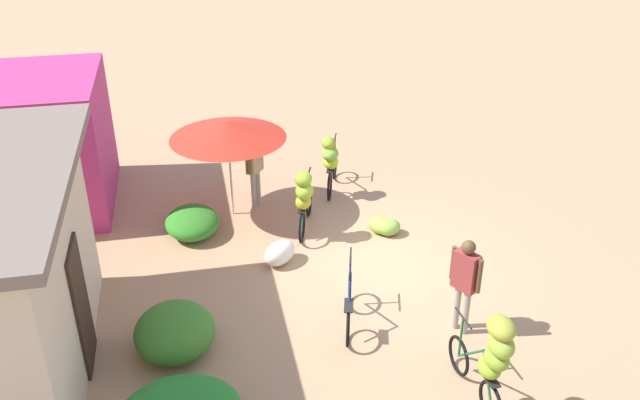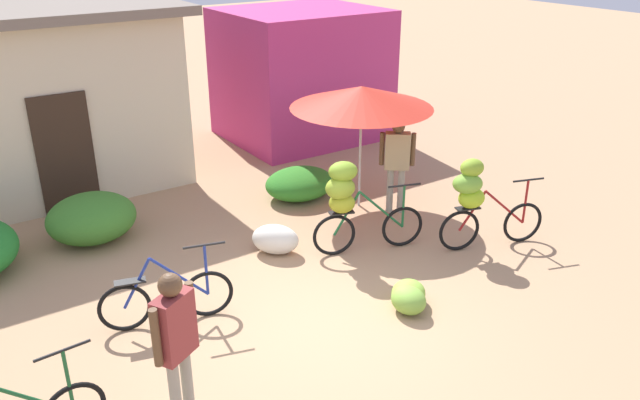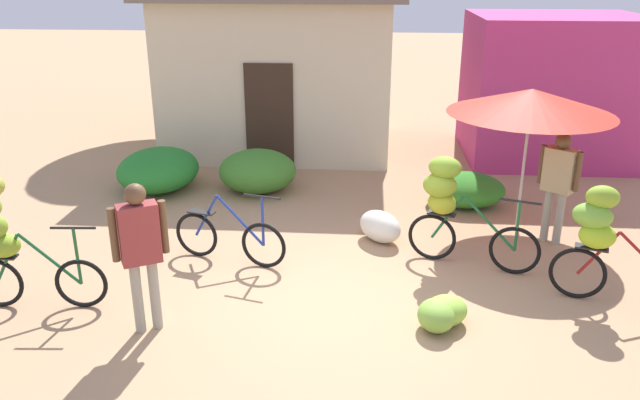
{
  "view_description": "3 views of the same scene",
  "coord_description": "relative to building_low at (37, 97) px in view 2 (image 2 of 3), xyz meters",
  "views": [
    {
      "loc": [
        -9.89,
        3.2,
        6.95
      ],
      "look_at": [
        0.48,
        1.04,
        1.28
      ],
      "focal_mm": 37.94,
      "sensor_mm": 36.0,
      "label": 1
    },
    {
      "loc": [
        -3.57,
        -5.47,
        4.49
      ],
      "look_at": [
        0.62,
        0.72,
        1.22
      ],
      "focal_mm": 35.9,
      "sensor_mm": 36.0,
      "label": 2
    },
    {
      "loc": [
        0.36,
        -6.44,
        3.73
      ],
      "look_at": [
        -0.22,
        0.78,
        0.97
      ],
      "focal_mm": 35.35,
      "sensor_mm": 36.0,
      "label": 3
    }
  ],
  "objects": [
    {
      "name": "ground_plane",
      "position": [
        1.5,
        -6.51,
        -1.62
      ],
      "size": [
        60.0,
        60.0,
        0.0
      ],
      "primitive_type": "plane",
      "color": "tan"
    },
    {
      "name": "building_low",
      "position": [
        0.0,
        0.0,
        0.0
      ],
      "size": [
        4.95,
        3.55,
        3.2
      ],
      "color": "beige",
      "rests_on": "ground"
    },
    {
      "name": "shop_pink",
      "position": [
        5.42,
        -0.18,
        -0.23
      ],
      "size": [
        3.2,
        2.8,
        2.78
      ],
      "primitive_type": "cube",
      "color": "#B73273",
      "rests_on": "ground"
    },
    {
      "name": "hedge_bush_front_right",
      "position": [
        -0.03,
        -2.8,
        -1.26
      ],
      "size": [
        1.33,
        1.22,
        0.72
      ],
      "primitive_type": "ellipsoid",
      "color": "#3B7A28",
      "rests_on": "ground"
    },
    {
      "name": "hedge_bush_mid",
      "position": [
        3.46,
        -3.19,
        -1.36
      ],
      "size": [
        1.25,
        1.06,
        0.53
      ],
      "primitive_type": "ellipsoid",
      "color": "#2E7D24",
      "rests_on": "ground"
    },
    {
      "name": "market_umbrella",
      "position": [
        4.11,
        -4.05,
        0.28
      ],
      "size": [
        2.33,
        2.33,
        2.07
      ],
      "color": "beige",
      "rests_on": "ground"
    },
    {
      "name": "bicycle_near_pile",
      "position": [
        0.08,
        -5.55,
        -1.27
      ],
      "size": [
        1.56,
        0.48,
        0.99
      ],
      "color": "black",
      "rests_on": "ground"
    },
    {
      "name": "bicycle_center_loaded",
      "position": [
        2.92,
        -5.36,
        -0.74
      ],
      "size": [
        1.62,
        0.63,
        1.45
      ],
      "color": "black",
      "rests_on": "ground"
    },
    {
      "name": "bicycle_by_shop",
      "position": [
        4.55,
        -6.24,
        -0.79
      ],
      "size": [
        1.61,
        0.69,
        1.4
      ],
      "color": "black",
      "rests_on": "ground"
    },
    {
      "name": "banana_pile_on_ground",
      "position": [
        2.7,
        -6.93,
        -1.46
      ],
      "size": [
        0.66,
        0.7,
        0.34
      ],
      "color": "#7FB240",
      "rests_on": "ground"
    },
    {
      "name": "produce_sack",
      "position": [
        2.06,
        -4.73,
        -1.4
      ],
      "size": [
        0.8,
        0.81,
        0.44
      ],
      "primitive_type": "ellipsoid",
      "rotation": [
        0.0,
        0.0,
        2.31
      ],
      "color": "silver",
      "rests_on": "ground"
    },
    {
      "name": "person_vendor",
      "position": [
        -0.45,
        -7.24,
        -0.6
      ],
      "size": [
        0.52,
        0.37,
        1.67
      ],
      "color": "gray",
      "rests_on": "ground"
    },
    {
      "name": "person_bystander",
      "position": [
        4.46,
        -4.58,
        -0.66
      ],
      "size": [
        0.47,
        0.4,
        1.58
      ],
      "color": "gray",
      "rests_on": "ground"
    }
  ]
}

